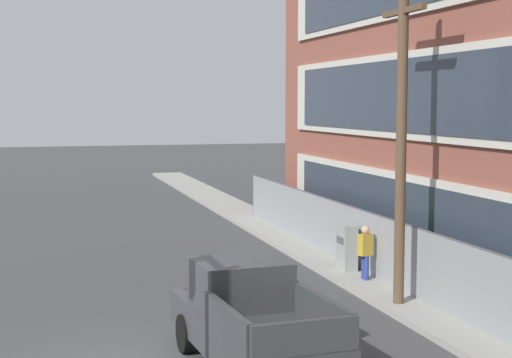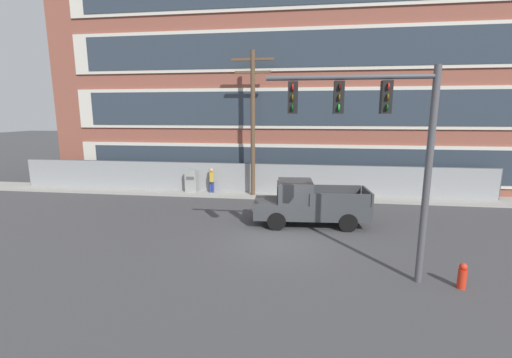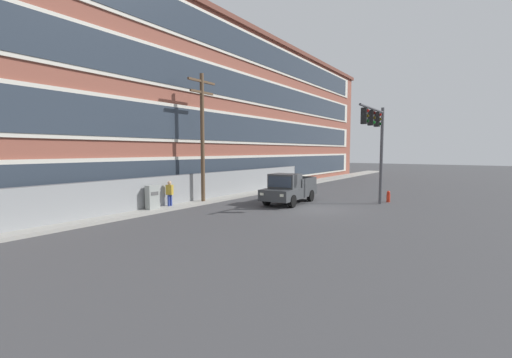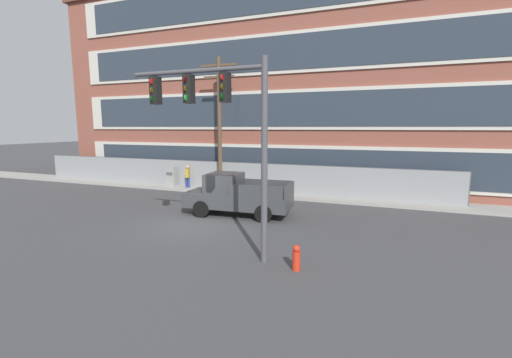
# 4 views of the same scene
# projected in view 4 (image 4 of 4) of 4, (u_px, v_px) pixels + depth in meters

# --- Properties ---
(ground_plane) EXTENTS (160.00, 160.00, 0.00)m
(ground_plane) POSITION_uv_depth(u_px,v_px,m) (190.00, 226.00, 14.87)
(ground_plane) COLOR #424244
(sidewalk_building_side) EXTENTS (80.00, 2.02, 0.16)m
(sidewalk_building_side) POSITION_uv_depth(u_px,v_px,m) (254.00, 193.00, 21.94)
(sidewalk_building_side) COLOR #9E9B93
(sidewalk_building_side) RESTS_ON ground
(brick_mill_building) EXTENTS (47.27, 10.07, 14.12)m
(brick_mill_building) POSITION_uv_depth(u_px,v_px,m) (385.00, 86.00, 23.54)
(brick_mill_building) COLOR brown
(brick_mill_building) RESTS_ON ground
(chain_link_fence) EXTENTS (29.64, 0.06, 1.99)m
(chain_link_fence) POSITION_uv_depth(u_px,v_px,m) (215.00, 176.00, 22.93)
(chain_link_fence) COLOR gray
(chain_link_fence) RESTS_ON ground
(traffic_signal_mast) EXTENTS (4.75, 0.43, 6.30)m
(traffic_signal_mast) POSITION_uv_depth(u_px,v_px,m) (221.00, 117.00, 10.70)
(traffic_signal_mast) COLOR #4C4C51
(traffic_signal_mast) RESTS_ON ground
(pickup_truck_dark_grey) EXTENTS (5.27, 2.31, 2.02)m
(pickup_truck_dark_grey) POSITION_uv_depth(u_px,v_px,m) (236.00, 196.00, 16.58)
(pickup_truck_dark_grey) COLOR #383A3D
(pickup_truck_dark_grey) RESTS_ON ground
(utility_pole_near_corner) EXTENTS (2.43, 0.26, 8.51)m
(utility_pole_near_corner) POSITION_uv_depth(u_px,v_px,m) (219.00, 120.00, 21.51)
(utility_pole_near_corner) COLOR brown
(utility_pole_near_corner) RESTS_ON ground
(electrical_cabinet) EXTENTS (0.72, 0.44, 1.53)m
(electrical_cabinet) POSITION_uv_depth(u_px,v_px,m) (171.00, 178.00, 23.74)
(electrical_cabinet) COLOR #939993
(electrical_cabinet) RESTS_ON ground
(pedestrian_near_cabinet) EXTENTS (0.35, 0.45, 1.69)m
(pedestrian_near_cabinet) POSITION_uv_depth(u_px,v_px,m) (187.00, 176.00, 23.26)
(pedestrian_near_cabinet) COLOR navy
(pedestrian_near_cabinet) RESTS_ON ground
(fire_hydrant) EXTENTS (0.24, 0.24, 0.78)m
(fire_hydrant) POSITION_uv_depth(u_px,v_px,m) (296.00, 258.00, 10.19)
(fire_hydrant) COLOR red
(fire_hydrant) RESTS_ON ground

